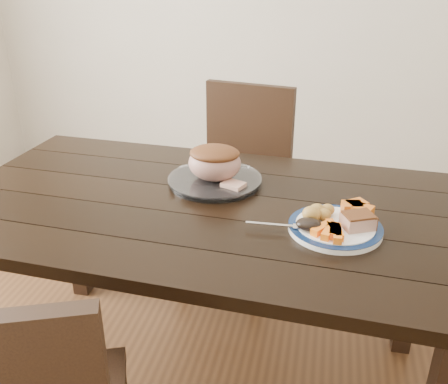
% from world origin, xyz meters
% --- Properties ---
extents(ground, '(4.00, 4.00, 0.00)m').
position_xyz_m(ground, '(0.00, 0.00, 0.00)').
color(ground, '#472B16').
rests_on(ground, ground).
extents(dining_table, '(1.65, 0.99, 0.75)m').
position_xyz_m(dining_table, '(0.00, 0.00, 0.66)').
color(dining_table, black).
rests_on(dining_table, ground).
extents(chair_far, '(0.49, 0.50, 0.93)m').
position_xyz_m(chair_far, '(-0.00, 0.74, 0.52)').
color(chair_far, black).
rests_on(chair_far, ground).
extents(dinner_plate, '(0.26, 0.26, 0.02)m').
position_xyz_m(dinner_plate, '(0.42, -0.10, 0.76)').
color(dinner_plate, white).
rests_on(dinner_plate, dining_table).
extents(plate_rim, '(0.26, 0.26, 0.02)m').
position_xyz_m(plate_rim, '(0.42, -0.10, 0.77)').
color(plate_rim, '#0D1E41').
rests_on(plate_rim, dinner_plate).
extents(serving_platter, '(0.31, 0.31, 0.02)m').
position_xyz_m(serving_platter, '(0.01, 0.14, 0.76)').
color(serving_platter, white).
rests_on(serving_platter, dining_table).
extents(pork_slice, '(0.10, 0.09, 0.04)m').
position_xyz_m(pork_slice, '(0.48, -0.10, 0.79)').
color(pork_slice, tan).
rests_on(pork_slice, dinner_plate).
extents(roasted_potatoes, '(0.09, 0.09, 0.05)m').
position_xyz_m(roasted_potatoes, '(0.37, -0.08, 0.79)').
color(roasted_potatoes, gold).
rests_on(roasted_potatoes, dinner_plate).
extents(carrot_batons, '(0.09, 0.11, 0.02)m').
position_xyz_m(carrot_batons, '(0.41, -0.16, 0.78)').
color(carrot_batons, orange).
rests_on(carrot_batons, dinner_plate).
extents(pumpkin_wedges, '(0.09, 0.09, 0.04)m').
position_xyz_m(pumpkin_wedges, '(0.47, -0.03, 0.79)').
color(pumpkin_wedges, orange).
rests_on(pumpkin_wedges, dinner_plate).
extents(dark_mushroom, '(0.07, 0.05, 0.03)m').
position_xyz_m(dark_mushroom, '(0.34, -0.14, 0.79)').
color(dark_mushroom, black).
rests_on(dark_mushroom, dinner_plate).
extents(fork, '(0.18, 0.03, 0.00)m').
position_xyz_m(fork, '(0.27, -0.14, 0.77)').
color(fork, silver).
rests_on(fork, dinner_plate).
extents(roast_joint, '(0.18, 0.15, 0.12)m').
position_xyz_m(roast_joint, '(0.01, 0.14, 0.82)').
color(roast_joint, tan).
rests_on(roast_joint, serving_platter).
extents(cut_slice, '(0.09, 0.08, 0.02)m').
position_xyz_m(cut_slice, '(0.09, 0.09, 0.78)').
color(cut_slice, tan).
rests_on(cut_slice, serving_platter).
extents(carving_knife, '(0.28, 0.18, 0.01)m').
position_xyz_m(carving_knife, '(0.05, 0.15, 0.76)').
color(carving_knife, silver).
rests_on(carving_knife, dining_table).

